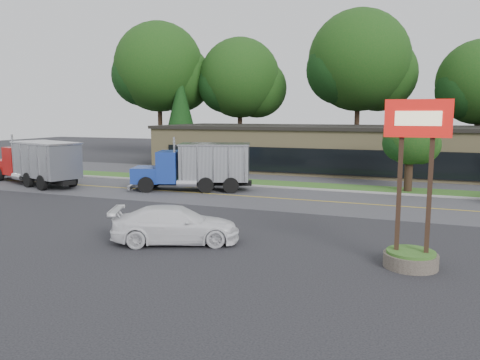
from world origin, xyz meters
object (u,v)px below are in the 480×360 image
(dump_truck_blue, at_px, (199,165))
(rally_car, at_px, (176,225))
(bilo_sign, at_px, (413,212))
(dump_truck_red, at_px, (38,161))

(dump_truck_blue, distance_m, rally_car, 13.71)
(bilo_sign, xyz_separation_m, rally_car, (-9.42, -0.13, -1.24))
(bilo_sign, height_order, dump_truck_red, bilo_sign)
(dump_truck_blue, bearing_deg, bilo_sign, 121.01)
(dump_truck_red, bearing_deg, rally_car, 169.21)
(dump_truck_blue, height_order, rally_car, dump_truck_blue)
(bilo_sign, bearing_deg, dump_truck_red, 158.78)
(dump_truck_red, relative_size, dump_truck_blue, 1.21)
(bilo_sign, height_order, dump_truck_blue, bilo_sign)
(bilo_sign, height_order, rally_car, bilo_sign)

